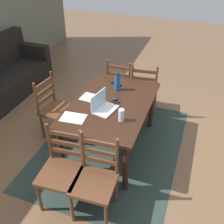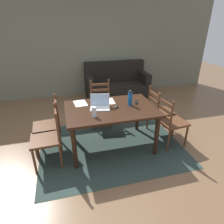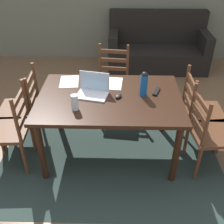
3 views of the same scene
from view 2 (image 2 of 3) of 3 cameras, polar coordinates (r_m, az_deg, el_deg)
The scene contains 17 objects.
ground_plane at distance 3.59m, azimuth -0.31°, elevation -9.90°, with size 14.00×14.00×0.00m, color brown.
area_rug at distance 3.58m, azimuth -0.31°, elevation -9.87°, with size 2.50×1.93×0.01m, color #283833.
wall_back at distance 5.85m, azimuth -7.97°, elevation 18.21°, with size 8.00×0.12×2.70m, color #6B6D5B.
dining_table at distance 3.24m, azimuth -0.33°, elevation -0.22°, with size 1.50×1.01×0.76m.
chair_right_far at distance 3.86m, azimuth 14.01°, elevation -0.00°, with size 0.44×0.44×0.95m.
chair_left_far at distance 3.45m, azimuth -18.23°, elevation -3.82°, with size 0.47×0.47×0.95m.
chair_far_head at distance 4.11m, azimuth -3.34°, elevation 2.32°, with size 0.48×0.48×0.95m.
chair_left_near at distance 3.10m, azimuth -18.45°, elevation -7.39°, with size 0.46×0.46×0.95m.
chair_right_near at distance 3.55m, azimuth 17.04°, elevation -2.75°, with size 0.49×0.49×0.95m.
couch at distance 5.77m, azimuth 1.33°, elevation 8.19°, with size 1.80×0.80×1.00m.
laptop at distance 3.19m, azimuth -3.62°, elevation 2.27°, with size 0.36×0.28×0.23m.
water_bottle at distance 3.28m, azimuth 5.42°, elevation 4.39°, with size 0.08×0.08×0.27m.
drinking_glass at distance 2.89m, azimuth -5.36°, elevation 0.05°, with size 0.07×0.07×0.16m, color silver.
computer_mouse at distance 3.21m, azimuth 1.29°, elevation 1.63°, with size 0.06×0.10×0.03m, color black.
tv_remote at distance 3.44m, azimuth 7.29°, elevation 2.97°, with size 0.04×0.17×0.02m, color black.
paper_stack_left at distance 3.46m, azimuth -1.15°, elevation 3.24°, with size 0.21×0.30×0.00m, color white.
paper_stack_right at distance 3.42m, azimuth -9.40°, elevation 2.58°, with size 0.21×0.30×0.00m, color white.
Camera 2 is at (-0.73, -2.82, 2.09)m, focal length 30.73 mm.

